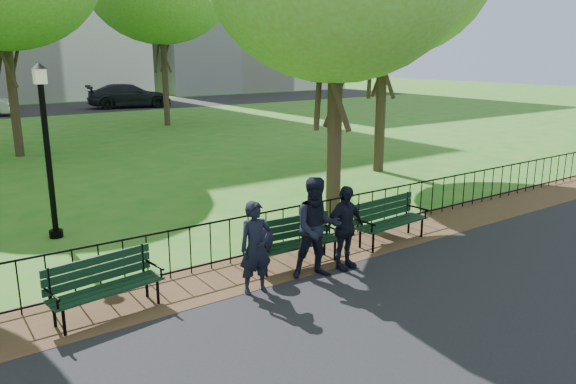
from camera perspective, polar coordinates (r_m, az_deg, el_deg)
ground at (r=9.39m, az=3.60°, el=-10.21°), size 120.00×120.00×0.00m
dirt_strip at (r=10.49m, az=-1.62°, el=-7.42°), size 60.00×1.60×0.01m
iron_fence at (r=10.72m, az=-3.13°, el=-4.20°), size 24.06×0.06×1.00m
park_bench_main at (r=10.09m, az=-0.90°, el=-4.69°), size 1.86×0.65×0.97m
park_bench_left_a at (r=8.90m, az=-18.24°, el=-8.45°), size 1.75×0.75×0.97m
park_bench_right_a at (r=11.78m, az=10.19°, el=-2.38°), size 1.78×0.65×0.99m
lamppost at (r=12.58m, az=-23.29°, el=4.38°), size 0.33×0.33×3.65m
person_left at (r=9.11m, az=-3.30°, el=-5.66°), size 0.61×0.45×1.54m
person_mid at (r=9.69m, az=2.99°, el=-3.67°), size 0.97×0.73×1.78m
person_right at (r=10.15m, az=5.77°, el=-3.63°), size 0.92×0.42×1.54m
sedan_dark at (r=42.00m, az=-15.82°, el=9.40°), size 6.14×3.54×1.67m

